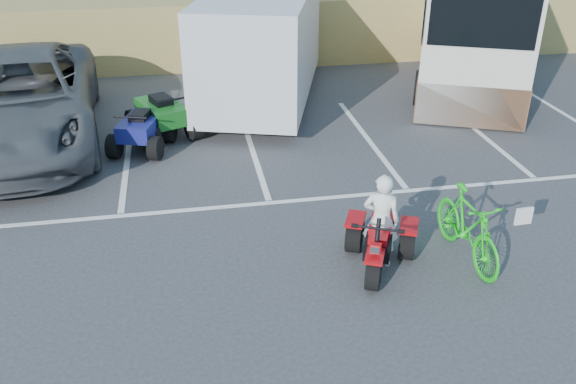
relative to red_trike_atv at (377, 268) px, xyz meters
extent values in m
plane|color=#353537|center=(-1.32, -0.03, 0.00)|extent=(100.00, 100.00, 0.00)
cube|color=white|center=(-4.02, 4.97, 0.00)|extent=(0.12, 5.00, 0.01)
cube|color=white|center=(-1.32, 4.97, 0.00)|extent=(0.12, 5.00, 0.01)
cube|color=white|center=(1.38, 4.97, 0.00)|extent=(0.12, 5.00, 0.01)
cube|color=white|center=(4.08, 4.97, 0.00)|extent=(0.12, 5.00, 0.01)
cube|color=white|center=(-1.32, 2.37, 0.00)|extent=(28.00, 0.12, 0.01)
cube|color=olive|center=(-1.32, 13.97, 1.00)|extent=(40.00, 6.00, 2.00)
imported|color=white|center=(0.06, 0.14, 0.77)|extent=(0.66, 0.57, 1.53)
imported|color=#14BF19|center=(1.43, 0.01, 0.58)|extent=(0.67, 1.97, 1.16)
imported|color=#484A4F|center=(-6.32, 6.29, 0.98)|extent=(3.93, 7.37, 1.97)
cube|color=silver|center=(-0.60, 8.06, 1.60)|extent=(4.19, 6.64, 2.58)
cylinder|color=black|center=(-0.60, 8.06, 0.36)|extent=(2.38, 1.36, 0.72)
cube|color=silver|center=(5.95, 9.75, 1.87)|extent=(6.41, 10.28, 3.64)
cube|color=brown|center=(5.95, 9.75, 0.56)|extent=(6.45, 10.30, 1.01)
cube|color=black|center=(3.89, 5.11, 2.63)|extent=(2.14, 0.96, 1.32)
camera|label=1|loc=(-2.76, -7.45, 5.45)|focal=38.00mm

